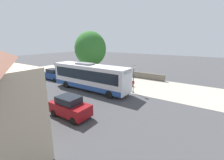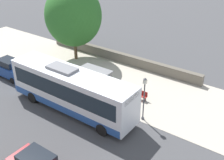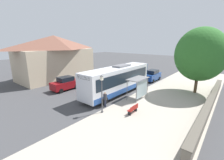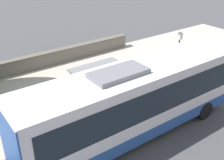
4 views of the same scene
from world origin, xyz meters
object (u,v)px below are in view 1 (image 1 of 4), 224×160
(parked_car_behind_bus, at_px, (53,75))
(pedestrian, at_px, (123,85))
(street_lamp_near, at_px, (134,76))
(shade_tree, at_px, (90,49))
(bus, at_px, (90,76))
(bench, at_px, (130,83))
(parked_car_far_lane, at_px, (70,107))
(bus_shelter, at_px, (104,72))

(parked_car_behind_bus, bearing_deg, pedestrian, 93.81)
(street_lamp_near, bearing_deg, shade_tree, -114.97)
(pedestrian, distance_m, parked_car_behind_bus, 13.78)
(bus, distance_m, street_lamp_near, 6.06)
(bench, xyz_separation_m, shade_tree, (-3.36, -10.79, 4.75))
(bus, height_order, parked_car_behind_bus, bus)
(bus, distance_m, parked_car_far_lane, 7.81)
(bus_shelter, distance_m, street_lamp_near, 5.63)
(shade_tree, bearing_deg, bench, 72.70)
(pedestrian, xyz_separation_m, parked_car_behind_bus, (0.91, -13.75, -0.04))
(bus, height_order, pedestrian, bus)
(street_lamp_near, distance_m, parked_car_behind_bus, 15.08)
(bus, xyz_separation_m, pedestrian, (-1.62, 4.40, -0.97))
(parked_car_far_lane, bearing_deg, bus_shelter, -160.49)
(pedestrian, xyz_separation_m, shade_tree, (-6.51, -11.37, 4.23))
(bus, distance_m, bus_shelter, 3.22)
(pedestrian, xyz_separation_m, parked_car_far_lane, (8.47, -0.79, -0.05))
(bus_shelter, xyz_separation_m, street_lamp_near, (0.92, 5.55, 0.16))
(bench, distance_m, street_lamp_near, 3.55)
(bench, relative_size, parked_car_far_lane, 0.36)
(bus, distance_m, shade_tree, 11.19)
(shade_tree, distance_m, parked_car_far_lane, 18.84)
(bus, bearing_deg, street_lamp_near, 112.21)
(bus_shelter, height_order, parked_car_behind_bus, bus_shelter)
(bench, bearing_deg, parked_car_behind_bus, -72.85)
(bench, height_order, street_lamp_near, street_lamp_near)
(bus, relative_size, parked_car_behind_bus, 2.83)
(parked_car_far_lane, bearing_deg, parked_car_behind_bus, -120.26)
(bus, height_order, shade_tree, shade_tree)
(parked_car_behind_bus, height_order, parked_car_far_lane, parked_car_behind_bus)
(bus, distance_m, parked_car_behind_bus, 9.42)
(shade_tree, relative_size, parked_car_far_lane, 2.18)
(shade_tree, xyz_separation_m, parked_car_behind_bus, (7.43, -2.38, -4.27))
(bus, bearing_deg, pedestrian, 110.22)
(street_lamp_near, relative_size, shade_tree, 0.44)
(pedestrian, distance_m, street_lamp_near, 1.88)
(pedestrian, distance_m, bench, 3.25)
(bus_shelter, xyz_separation_m, bench, (-1.56, 3.78, -1.64))
(pedestrian, height_order, bench, pedestrian)
(bus, bearing_deg, bench, 141.24)
(bus, xyz_separation_m, parked_car_behind_bus, (-0.71, -9.34, -1.01))
(bus, xyz_separation_m, street_lamp_near, (-2.29, 5.60, 0.32))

